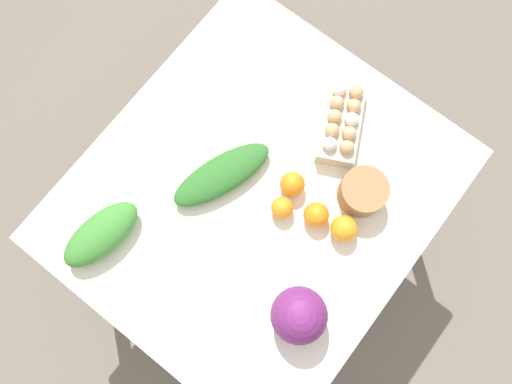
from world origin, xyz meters
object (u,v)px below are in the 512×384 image
at_px(egg_carton, 341,121).
at_px(orange_3, 344,229).
at_px(greens_bunch_beet_tops, 222,175).
at_px(orange_1, 316,215).
at_px(greens_bunch_dandelion, 101,234).
at_px(cabbage_purple, 299,315).
at_px(paper_bag, 363,192).
at_px(orange_2, 292,184).
at_px(orange_0, 282,208).

height_order(egg_carton, orange_3, egg_carton).
height_order(greens_bunch_beet_tops, orange_1, orange_1).
bearing_deg(greens_bunch_dandelion, orange_1, -46.91).
xyz_separation_m(cabbage_purple, paper_bag, (0.40, 0.06, -0.03)).
relative_size(cabbage_purple, paper_bag, 1.13).
bearing_deg(paper_bag, egg_carton, 51.42).
relative_size(egg_carton, orange_2, 3.79).
bearing_deg(orange_3, egg_carton, 37.01).
height_order(egg_carton, greens_bunch_dandelion, egg_carton).
bearing_deg(cabbage_purple, orange_2, 39.22).
distance_m(egg_carton, orange_3, 0.33).
distance_m(cabbage_purple, paper_bag, 0.41).
relative_size(cabbage_purple, orange_0, 2.35).
distance_m(egg_carton, orange_0, 0.33).
xyz_separation_m(egg_carton, paper_bag, (-0.14, -0.18, 0.00)).
xyz_separation_m(greens_bunch_dandelion, orange_3, (0.45, -0.55, -0.00)).
bearing_deg(greens_bunch_beet_tops, paper_bag, -59.91).
xyz_separation_m(paper_bag, greens_bunch_dandelion, (-0.57, 0.53, -0.00)).
distance_m(cabbage_purple, orange_3, 0.29).
height_order(orange_0, orange_1, orange_1).
xyz_separation_m(greens_bunch_dandelion, orange_0, (0.39, -0.37, -0.01)).
bearing_deg(orange_0, greens_bunch_dandelion, 136.43).
distance_m(cabbage_purple, orange_1, 0.30).
height_order(cabbage_purple, paper_bag, cabbage_purple).
relative_size(egg_carton, orange_3, 3.57).
xyz_separation_m(paper_bag, orange_1, (-0.14, 0.07, -0.01)).
relative_size(greens_bunch_dandelion, orange_3, 3.20).
xyz_separation_m(cabbage_purple, orange_1, (0.26, 0.13, -0.04)).
relative_size(cabbage_purple, orange_3, 1.98).
distance_m(greens_bunch_dandelion, greens_bunch_beet_tops, 0.39).
height_order(cabbage_purple, orange_1, cabbage_purple).
bearing_deg(orange_1, orange_0, 115.41).
xyz_separation_m(paper_bag, orange_3, (-0.12, -0.02, -0.01)).
relative_size(egg_carton, paper_bag, 2.03).
xyz_separation_m(egg_carton, orange_0, (-0.33, -0.02, -0.01)).
distance_m(egg_carton, orange_1, 0.30).
distance_m(egg_carton, greens_bunch_beet_tops, 0.40).
height_order(greens_bunch_dandelion, orange_0, greens_bunch_dandelion).
height_order(orange_0, orange_2, orange_2).
xyz_separation_m(egg_carton, orange_1, (-0.28, -0.11, -0.01)).
bearing_deg(orange_1, orange_2, 74.08).
relative_size(egg_carton, orange_1, 3.76).
distance_m(cabbage_purple, greens_bunch_beet_tops, 0.47).
xyz_separation_m(orange_1, orange_3, (0.02, -0.09, 0.00)).
distance_m(paper_bag, greens_bunch_dandelion, 0.78).
bearing_deg(orange_2, greens_bunch_beet_tops, 119.60).
bearing_deg(greens_bunch_beet_tops, orange_3, -76.89).
distance_m(cabbage_purple, orange_0, 0.32).
relative_size(egg_carton, greens_bunch_dandelion, 1.12).
distance_m(greens_bunch_beet_tops, orange_3, 0.40).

